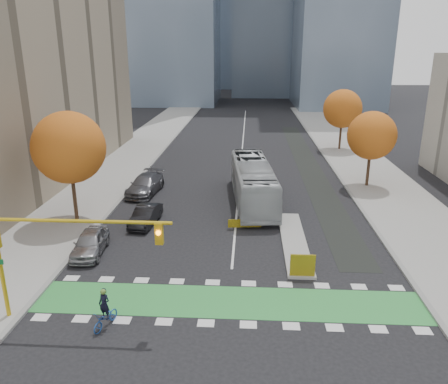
# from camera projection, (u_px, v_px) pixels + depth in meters

# --- Properties ---
(ground) EXTENTS (300.00, 300.00, 0.00)m
(ground) POSITION_uv_depth(u_px,v_px,m) (228.00, 319.00, 20.91)
(ground) COLOR black
(ground) RESTS_ON ground
(sidewalk_west) EXTENTS (7.00, 120.00, 0.15)m
(sidewalk_west) POSITION_uv_depth(u_px,v_px,m) (94.00, 187.00, 40.61)
(sidewalk_west) COLOR gray
(sidewalk_west) RESTS_ON ground
(sidewalk_east) EXTENTS (7.00, 120.00, 0.15)m
(sidewalk_east) POSITION_uv_depth(u_px,v_px,m) (389.00, 193.00, 39.11)
(sidewalk_east) COLOR gray
(sidewalk_east) RESTS_ON ground
(curb_west) EXTENTS (0.30, 120.00, 0.16)m
(curb_west) POSITION_uv_depth(u_px,v_px,m) (131.00, 188.00, 40.42)
(curb_west) COLOR gray
(curb_west) RESTS_ON ground
(curb_east) EXTENTS (0.30, 120.00, 0.16)m
(curb_east) POSITION_uv_depth(u_px,v_px,m) (349.00, 192.00, 39.31)
(curb_east) COLOR gray
(curb_east) RESTS_ON ground
(bike_crossing) EXTENTS (20.00, 3.00, 0.01)m
(bike_crossing) POSITION_uv_depth(u_px,v_px,m) (229.00, 302.00, 22.33)
(bike_crossing) COLOR #2E8E3C
(bike_crossing) RESTS_ON ground
(centre_line) EXTENTS (0.15, 70.00, 0.01)m
(centre_line) POSITION_uv_depth(u_px,v_px,m) (243.00, 145.00, 58.86)
(centre_line) COLOR silver
(centre_line) RESTS_ON ground
(bike_lane_paint) EXTENTS (2.50, 50.00, 0.01)m
(bike_lane_paint) POSITION_uv_depth(u_px,v_px,m) (308.00, 165.00, 48.96)
(bike_lane_paint) COLOR black
(bike_lane_paint) RESTS_ON ground
(median_island) EXTENTS (1.60, 10.00, 0.16)m
(median_island) POSITION_uv_depth(u_px,v_px,m) (294.00, 241.00, 29.20)
(median_island) COLOR gray
(median_island) RESTS_ON ground
(hazard_board) EXTENTS (1.40, 0.12, 1.30)m
(hazard_board) POSITION_uv_depth(u_px,v_px,m) (303.00, 265.00, 24.42)
(hazard_board) COLOR yellow
(hazard_board) RESTS_ON median_island
(tree_west) EXTENTS (5.20, 5.20, 8.22)m
(tree_west) POSITION_uv_depth(u_px,v_px,m) (69.00, 148.00, 31.22)
(tree_west) COLOR #332114
(tree_west) RESTS_ON ground
(tree_east_near) EXTENTS (4.40, 4.40, 7.08)m
(tree_east_near) POSITION_uv_depth(u_px,v_px,m) (372.00, 136.00, 39.61)
(tree_east_near) COLOR #332114
(tree_east_near) RESTS_ON ground
(tree_east_far) EXTENTS (4.80, 4.80, 7.65)m
(tree_east_far) POSITION_uv_depth(u_px,v_px,m) (343.00, 109.00, 54.65)
(tree_east_far) COLOR #332114
(tree_east_far) RESTS_ON ground
(traffic_signal_west) EXTENTS (8.53, 0.56, 5.20)m
(traffic_signal_west) POSITION_uv_depth(u_px,v_px,m) (51.00, 243.00, 19.61)
(traffic_signal_west) COLOR #BF9914
(traffic_signal_west) RESTS_ON ground
(cyclist) EXTENTS (1.12, 1.81, 1.98)m
(cyclist) POSITION_uv_depth(u_px,v_px,m) (105.00, 314.00, 20.13)
(cyclist) COLOR #1F4791
(cyclist) RESTS_ON ground
(bus) EXTENTS (4.13, 12.77, 3.49)m
(bus) POSITION_uv_depth(u_px,v_px,m) (253.00, 182.00, 36.52)
(bus) COLOR #B1B6B9
(bus) RESTS_ON ground
(parked_car_a) EXTENTS (2.08, 4.46, 1.48)m
(parked_car_a) POSITION_uv_depth(u_px,v_px,m) (90.00, 243.00, 27.44)
(parked_car_a) COLOR gray
(parked_car_a) RESTS_ON ground
(parked_car_b) EXTENTS (1.85, 4.27, 1.37)m
(parked_car_b) POSITION_uv_depth(u_px,v_px,m) (146.00, 216.00, 32.07)
(parked_car_b) COLOR black
(parked_car_b) RESTS_ON ground
(parked_car_c) EXTENTS (2.87, 5.84, 1.63)m
(parked_car_c) POSITION_uv_depth(u_px,v_px,m) (145.00, 185.00, 38.98)
(parked_car_c) COLOR #545459
(parked_car_c) RESTS_ON ground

